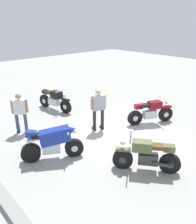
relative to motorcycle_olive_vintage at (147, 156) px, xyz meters
The scene contains 8 objects.
ground_plane 2.18m from the motorcycle_olive_vintage, 28.56° to the right, with size 40.00×40.00×0.00m, color #9E9E99.
motorcycle_olive_vintage is the anchor object (origin of this frame).
motorcycle_blue_sportbike 2.89m from the motorcycle_olive_vintage, 35.42° to the left, with size 1.12×1.80×1.14m.
motorcycle_maroon_cruiser 3.43m from the motorcycle_olive_vintage, 56.11° to the right, with size 1.05×1.93×1.09m.
motorcycle_black_cruiser 6.04m from the motorcycle_olive_vintage, ahead, with size 2.07×0.72×1.09m.
person_in_gray_shirt 3.09m from the motorcycle_olive_vintage, 15.07° to the right, with size 0.45×0.65×1.72m.
person_in_white_shirt 5.05m from the motorcycle_olive_vintage, 18.44° to the left, with size 0.47×0.59×1.60m.
traffic_cone 5.32m from the motorcycle_olive_vintage, 58.15° to the right, with size 0.36×0.36×0.53m.
Camera 1 is at (-5.08, 5.83, 4.12)m, focal length 36.57 mm.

